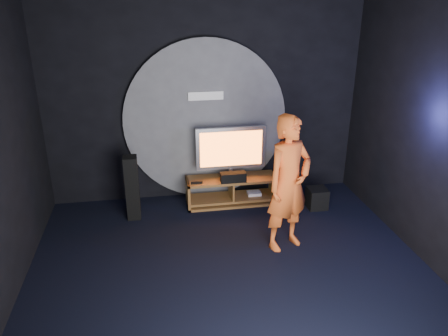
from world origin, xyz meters
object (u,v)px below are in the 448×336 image
at_px(subwoofer, 317,198).
at_px(player, 289,184).
at_px(media_console, 232,192).
at_px(tv, 231,150).
at_px(tower_speaker_left, 132,188).
at_px(tower_speaker_right, 291,177).

height_order(subwoofer, player, player).
bearing_deg(media_console, subwoofer, -16.20).
relative_size(tv, subwoofer, 3.36).
relative_size(tower_speaker_left, player, 0.54).
relative_size(media_console, tower_speaker_left, 1.45).
xyz_separation_m(media_console, player, (0.49, -1.36, 0.73)).
bearing_deg(player, tv, 85.76).
bearing_deg(subwoofer, player, -130.04).
distance_m(media_console, tower_speaker_left, 1.61).
xyz_separation_m(tv, subwoofer, (1.32, -0.45, -0.74)).
relative_size(media_console, player, 0.79).
xyz_separation_m(tv, player, (0.50, -1.43, 0.02)).
relative_size(media_console, tower_speaker_right, 1.45).
relative_size(tower_speaker_left, subwoofer, 3.03).
height_order(media_console, tv, tv).
bearing_deg(subwoofer, media_console, 163.80).
xyz_separation_m(tower_speaker_left, tower_speaker_right, (2.47, -0.03, 0.00)).
height_order(tower_speaker_left, subwoofer, tower_speaker_left).
height_order(tower_speaker_left, tower_speaker_right, same).
height_order(tv, tower_speaker_left, tv).
distance_m(tv, tower_speaker_right, 1.05).
xyz_separation_m(tower_speaker_right, player, (-0.41, -1.11, 0.42)).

